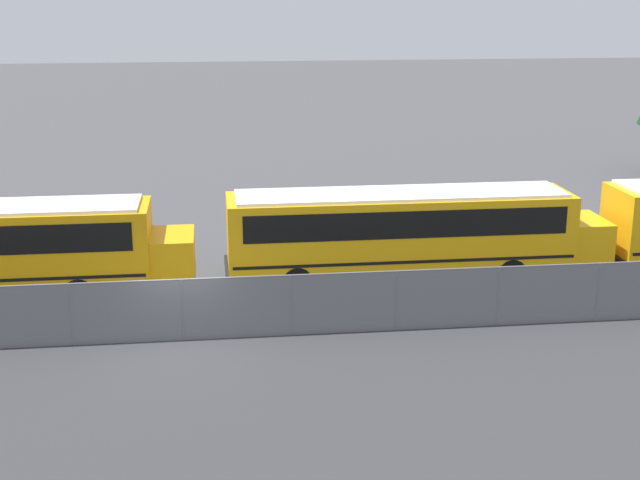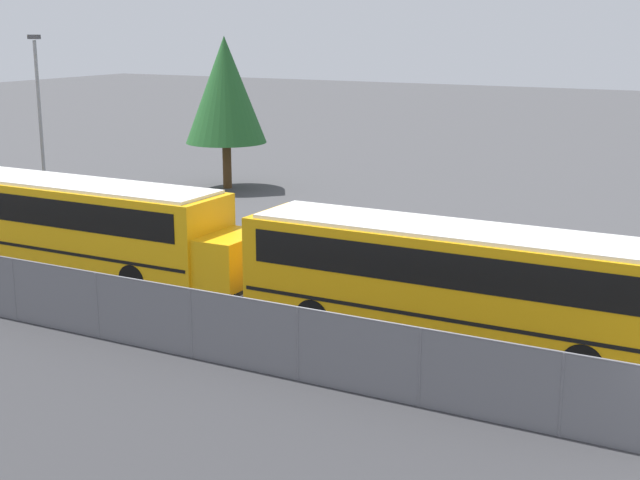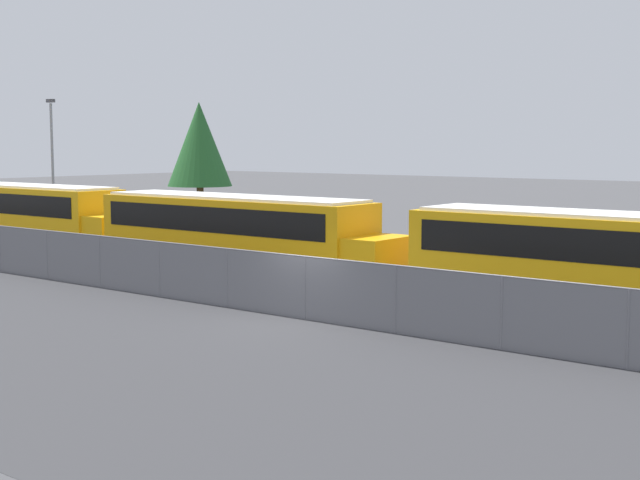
{
  "view_description": "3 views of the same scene",
  "coord_description": "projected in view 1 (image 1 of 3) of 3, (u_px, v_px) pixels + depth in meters",
  "views": [
    {
      "loc": [
        0.91,
        -23.65,
        9.54
      ],
      "look_at": [
        4.38,
        4.1,
        1.63
      ],
      "focal_mm": 50.0,
      "sensor_mm": 36.0,
      "label": 1
    },
    {
      "loc": [
        0.6,
        -16.82,
        8.12
      ],
      "look_at": [
        -11.39,
        5.3,
        1.98
      ],
      "focal_mm": 50.0,
      "sensor_mm": 36.0,
      "label": 2
    },
    {
      "loc": [
        15.59,
        -19.24,
        4.94
      ],
      "look_at": [
        -2.42,
        3.76,
        1.78
      ],
      "focal_mm": 50.0,
      "sensor_mm": 36.0,
      "label": 3
    }
  ],
  "objects": [
    {
      "name": "school_bus_4",
      "position": [
        408.0,
        228.0,
        29.71
      ],
      "size": [
        12.93,
        2.55,
        3.08
      ],
      "color": "#EDA80F",
      "rests_on": "ground_plane"
    },
    {
      "name": "road_strip",
      "position": [
        178.0,
        444.0,
        19.34
      ],
      "size": [
        155.36,
        12.0,
        0.01
      ],
      "color": "#333335",
      "rests_on": "ground_plane"
    },
    {
      "name": "fence",
      "position": [
        183.0,
        309.0,
        24.82
      ],
      "size": [
        121.43,
        0.07,
        1.82
      ],
      "color": "#9EA0A5",
      "rests_on": "ground_plane"
    },
    {
      "name": "ground_plane",
      "position": [
        184.0,
        340.0,
        25.07
      ],
      "size": [
        200.0,
        200.0,
        0.0
      ],
      "primitive_type": "plane",
      "color": "#424244"
    }
  ]
}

